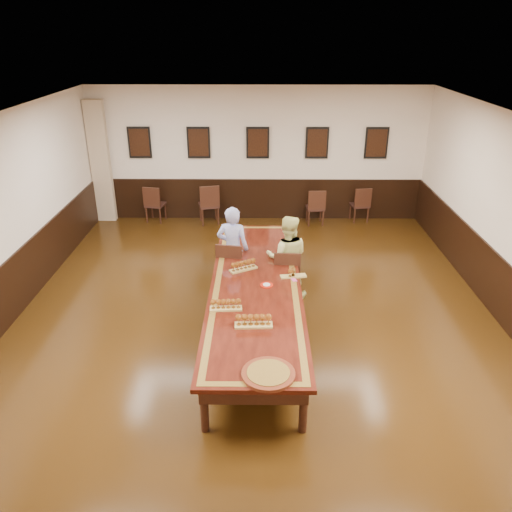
{
  "coord_description": "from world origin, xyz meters",
  "views": [
    {
      "loc": [
        0.07,
        -6.86,
        4.4
      ],
      "look_at": [
        0.0,
        0.5,
        1.0
      ],
      "focal_mm": 35.0,
      "sensor_mm": 36.0,
      "label": 1
    }
  ],
  "objects_px": {
    "person_man": "(233,249)",
    "spare_chair_d": "(360,204)",
    "spare_chair_b": "(209,204)",
    "chair_man": "(232,266)",
    "person_woman": "(287,257)",
    "carved_platter": "(268,374)",
    "spare_chair_a": "(155,203)",
    "chair_woman": "(287,274)",
    "conference_table": "(256,292)",
    "spare_chair_c": "(315,206)"
  },
  "relations": [
    {
      "from": "person_woman",
      "to": "spare_chair_c",
      "type": "bearing_deg",
      "value": -100.87
    },
    {
      "from": "carved_platter",
      "to": "chair_woman",
      "type": "bearing_deg",
      "value": 83.34
    },
    {
      "from": "spare_chair_a",
      "to": "spare_chair_b",
      "type": "bearing_deg",
      "value": -174.49
    },
    {
      "from": "chair_man",
      "to": "spare_chair_a",
      "type": "bearing_deg",
      "value": -50.22
    },
    {
      "from": "spare_chair_a",
      "to": "spare_chair_b",
      "type": "relative_size",
      "value": 0.92
    },
    {
      "from": "chair_man",
      "to": "spare_chair_b",
      "type": "relative_size",
      "value": 1.0
    },
    {
      "from": "spare_chair_b",
      "to": "chair_man",
      "type": "bearing_deg",
      "value": 88.36
    },
    {
      "from": "spare_chair_b",
      "to": "carved_platter",
      "type": "relative_size",
      "value": 1.33
    },
    {
      "from": "spare_chair_b",
      "to": "person_man",
      "type": "height_order",
      "value": "person_man"
    },
    {
      "from": "chair_man",
      "to": "carved_platter",
      "type": "relative_size",
      "value": 1.32
    },
    {
      "from": "chair_woman",
      "to": "carved_platter",
      "type": "bearing_deg",
      "value": 85.95
    },
    {
      "from": "chair_man",
      "to": "conference_table",
      "type": "xyz_separation_m",
      "value": [
        0.44,
        -1.16,
        0.12
      ]
    },
    {
      "from": "person_woman",
      "to": "carved_platter",
      "type": "height_order",
      "value": "person_woman"
    },
    {
      "from": "spare_chair_b",
      "to": "conference_table",
      "type": "bearing_deg",
      "value": 90.6
    },
    {
      "from": "chair_woman",
      "to": "spare_chair_b",
      "type": "xyz_separation_m",
      "value": [
        -1.71,
        3.73,
        0.01
      ]
    },
    {
      "from": "chair_woman",
      "to": "spare_chair_b",
      "type": "relative_size",
      "value": 0.98
    },
    {
      "from": "spare_chair_a",
      "to": "person_woman",
      "type": "bearing_deg",
      "value": 140.02
    },
    {
      "from": "chair_woman",
      "to": "spare_chair_c",
      "type": "relative_size",
      "value": 1.08
    },
    {
      "from": "person_man",
      "to": "chair_man",
      "type": "bearing_deg",
      "value": 90.0
    },
    {
      "from": "spare_chair_a",
      "to": "person_man",
      "type": "height_order",
      "value": "person_man"
    },
    {
      "from": "chair_woman",
      "to": "conference_table",
      "type": "xyz_separation_m",
      "value": [
        -0.53,
        -0.89,
        0.13
      ]
    },
    {
      "from": "chair_woman",
      "to": "person_woman",
      "type": "xyz_separation_m",
      "value": [
        0.0,
        0.1,
        0.27
      ]
    },
    {
      "from": "person_man",
      "to": "conference_table",
      "type": "height_order",
      "value": "person_man"
    },
    {
      "from": "chair_woman",
      "to": "spare_chair_d",
      "type": "xyz_separation_m",
      "value": [
        1.98,
        3.92,
        -0.04
      ]
    },
    {
      "from": "person_woman",
      "to": "carved_platter",
      "type": "bearing_deg",
      "value": 86.08
    },
    {
      "from": "chair_man",
      "to": "person_woman",
      "type": "xyz_separation_m",
      "value": [
        0.98,
        -0.17,
        0.26
      ]
    },
    {
      "from": "chair_woman",
      "to": "person_woman",
      "type": "distance_m",
      "value": 0.29
    },
    {
      "from": "chair_woman",
      "to": "spare_chair_b",
      "type": "distance_m",
      "value": 4.11
    },
    {
      "from": "person_man",
      "to": "carved_platter",
      "type": "bearing_deg",
      "value": 109.3
    },
    {
      "from": "carved_platter",
      "to": "chair_man",
      "type": "bearing_deg",
      "value": 100.12
    },
    {
      "from": "spare_chair_b",
      "to": "spare_chair_c",
      "type": "relative_size",
      "value": 1.11
    },
    {
      "from": "person_man",
      "to": "spare_chair_b",
      "type": "bearing_deg",
      "value": -67.49
    },
    {
      "from": "spare_chair_d",
      "to": "person_man",
      "type": "distance_m",
      "value": 4.61
    },
    {
      "from": "chair_man",
      "to": "spare_chair_d",
      "type": "xyz_separation_m",
      "value": [
        2.95,
        3.64,
        -0.05
      ]
    },
    {
      "from": "spare_chair_d",
      "to": "carved_platter",
      "type": "bearing_deg",
      "value": 62.57
    },
    {
      "from": "spare_chair_a",
      "to": "person_man",
      "type": "relative_size",
      "value": 0.58
    },
    {
      "from": "chair_woman",
      "to": "person_woman",
      "type": "bearing_deg",
      "value": -90.0
    },
    {
      "from": "chair_woman",
      "to": "spare_chair_a",
      "type": "distance_m",
      "value": 4.92
    },
    {
      "from": "spare_chair_a",
      "to": "chair_man",
      "type": "bearing_deg",
      "value": 131.0
    },
    {
      "from": "spare_chair_d",
      "to": "conference_table",
      "type": "relative_size",
      "value": 0.18
    },
    {
      "from": "conference_table",
      "to": "spare_chair_c",
      "type": "bearing_deg",
      "value": 73.03
    },
    {
      "from": "chair_woman",
      "to": "carved_platter",
      "type": "height_order",
      "value": "chair_woman"
    },
    {
      "from": "spare_chair_b",
      "to": "conference_table",
      "type": "distance_m",
      "value": 4.77
    },
    {
      "from": "spare_chair_a",
      "to": "spare_chair_c",
      "type": "xyz_separation_m",
      "value": [
        3.91,
        -0.17,
        -0.01
      ]
    },
    {
      "from": "person_woman",
      "to": "chair_woman",
      "type": "bearing_deg",
      "value": 90.0
    },
    {
      "from": "person_man",
      "to": "spare_chair_d",
      "type": "bearing_deg",
      "value": -119.89
    },
    {
      "from": "spare_chair_c",
      "to": "carved_platter",
      "type": "distance_m",
      "value": 6.93
    },
    {
      "from": "chair_woman",
      "to": "person_man",
      "type": "height_order",
      "value": "person_man"
    },
    {
      "from": "spare_chair_b",
      "to": "conference_table",
      "type": "relative_size",
      "value": 0.2
    },
    {
      "from": "conference_table",
      "to": "carved_platter",
      "type": "xyz_separation_m",
      "value": [
        0.17,
        -2.24,
        0.16
      ]
    }
  ]
}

